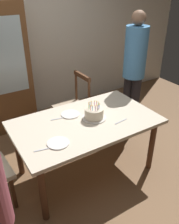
# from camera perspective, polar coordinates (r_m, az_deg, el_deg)

# --- Properties ---
(ground) EXTENTS (6.40, 6.40, 0.00)m
(ground) POSITION_cam_1_polar(r_m,az_deg,el_deg) (3.16, -0.79, -13.51)
(ground) COLOR brown
(back_wall) EXTENTS (6.40, 0.10, 2.60)m
(back_wall) POSITION_cam_1_polar(r_m,az_deg,el_deg) (4.10, -15.08, 16.52)
(back_wall) COLOR silver
(back_wall) RESTS_ON ground
(dining_table) EXTENTS (1.62, 0.96, 0.73)m
(dining_table) POSITION_cam_1_polar(r_m,az_deg,el_deg) (2.76, -0.88, -3.62)
(dining_table) COLOR beige
(dining_table) RESTS_ON ground
(birthday_cake) EXTENTS (0.28, 0.28, 0.20)m
(birthday_cake) POSITION_cam_1_polar(r_m,az_deg,el_deg) (2.73, 1.04, -0.33)
(birthday_cake) COLOR silver
(birthday_cake) RESTS_ON dining_table
(plate_near_celebrant) EXTENTS (0.22, 0.22, 0.01)m
(plate_near_celebrant) POSITION_cam_1_polar(r_m,az_deg,el_deg) (2.38, -7.46, -7.29)
(plate_near_celebrant) COLOR white
(plate_near_celebrant) RESTS_ON dining_table
(plate_far_side) EXTENTS (0.22, 0.22, 0.01)m
(plate_far_side) POSITION_cam_1_polar(r_m,az_deg,el_deg) (2.84, -4.57, -0.52)
(plate_far_side) COLOR white
(plate_far_side) RESTS_ON dining_table
(fork_near_celebrant) EXTENTS (0.18, 0.05, 0.01)m
(fork_near_celebrant) POSITION_cam_1_polar(r_m,az_deg,el_deg) (2.33, -10.89, -8.72)
(fork_near_celebrant) COLOR silver
(fork_near_celebrant) RESTS_ON dining_table
(fork_far_side) EXTENTS (0.18, 0.04, 0.01)m
(fork_far_side) POSITION_cam_1_polar(r_m,az_deg,el_deg) (2.77, -7.38, -1.54)
(fork_far_side) COLOR silver
(fork_far_side) RESTS_ON dining_table
(fork_near_guest) EXTENTS (0.18, 0.04, 0.01)m
(fork_near_guest) POSITION_cam_1_polar(r_m,az_deg,el_deg) (2.72, 7.47, -2.21)
(fork_near_guest) COLOR silver
(fork_near_guest) RESTS_ON dining_table
(chair_spindle_back) EXTENTS (0.45, 0.45, 0.95)m
(chair_spindle_back) POSITION_cam_1_polar(r_m,az_deg,el_deg) (3.57, -3.97, 1.04)
(chair_spindle_back) COLOR tan
(chair_spindle_back) RESTS_ON ground
(person_guest) EXTENTS (0.32, 0.32, 1.78)m
(person_guest) POSITION_cam_1_polar(r_m,az_deg,el_deg) (3.60, 10.58, 10.64)
(person_guest) COLOR #262328
(person_guest) RESTS_ON ground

